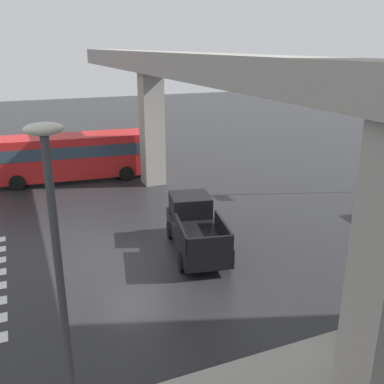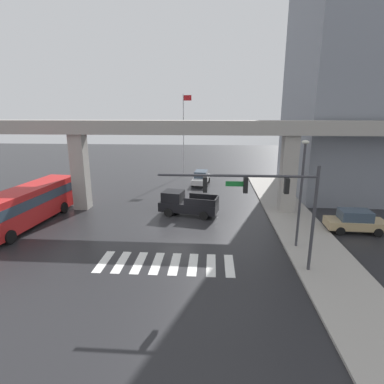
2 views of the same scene
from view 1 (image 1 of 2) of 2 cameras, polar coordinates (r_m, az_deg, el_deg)
name	(u,v)px [view 1 (image 1 of 2)]	position (r m, az deg, el deg)	size (l,w,h in m)	color
ground_plane	(132,255)	(18.97, -7.81, -8.16)	(120.00, 120.00, 0.00)	#232326
elevated_overpass	(220,87)	(18.41, 3.64, 13.60)	(50.56, 1.92, 8.18)	#9E9991
pickup_truck	(195,227)	(18.99, 0.42, -4.66)	(5.38, 2.88, 2.08)	black
city_bus	(77,154)	(29.67, -14.81, 4.83)	(3.51, 10.98, 2.99)	red
street_lamp_near_corner	(58,260)	(8.92, -17.15, -8.53)	(0.44, 0.70, 7.24)	#38383D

